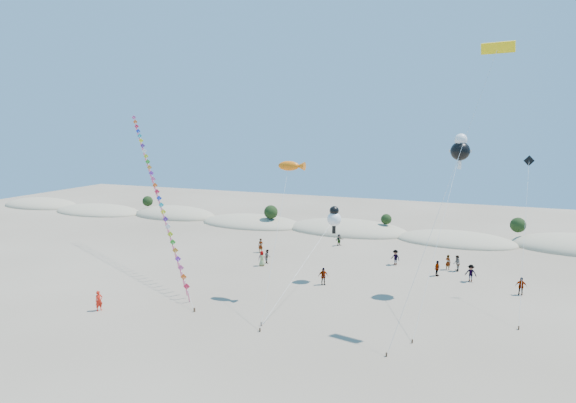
% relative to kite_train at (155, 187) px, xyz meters
% --- Properties ---
extents(ground, '(160.00, 160.00, 0.00)m').
position_rel_kite_train_xyz_m(ground, '(15.83, -19.24, -9.17)').
color(ground, '#7A6955').
rests_on(ground, ground).
extents(dune_ridge, '(145.30, 11.49, 5.57)m').
position_rel_kite_train_xyz_m(dune_ridge, '(16.89, 25.90, -9.06)').
color(dune_ridge, tan).
rests_on(dune_ridge, ground).
extents(kite_train, '(22.45, 20.52, 18.20)m').
position_rel_kite_train_xyz_m(kite_train, '(0.00, 0.00, 0.00)').
color(kite_train, '#3F2D1E').
rests_on(kite_train, ground).
extents(fish_kite, '(2.58, 9.35, 12.86)m').
position_rel_kite_train_xyz_m(fish_kite, '(18.06, -3.73, 3.19)').
color(fish_kite, '#3F2D1E').
rests_on(fish_kite, ground).
extents(cartoon_kite_low, '(2.92, 14.29, 7.91)m').
position_rel_kite_train_xyz_m(cartoon_kite_low, '(20.57, 2.02, -2.46)').
color(cartoon_kite_low, '#3F2D1E').
rests_on(cartoon_kite_low, ground).
extents(cartoon_kite_high, '(3.29, 13.91, 15.37)m').
position_rel_kite_train_xyz_m(cartoon_kite_high, '(32.48, 2.74, 4.75)').
color(cartoon_kite_high, '#3F2D1E').
rests_on(cartoon_kite_high, ground).
extents(parafoil_kite, '(7.41, 8.72, 22.23)m').
position_rel_kite_train_xyz_m(parafoil_kite, '(34.86, -5.04, 12.24)').
color(parafoil_kite, '#3F2D1E').
rests_on(parafoil_kite, ground).
extents(dark_kite, '(1.22, 9.70, 13.36)m').
position_rel_kite_train_xyz_m(dark_kite, '(38.33, 2.23, 0.17)').
color(dark_kite, '#3F2D1E').
rests_on(dark_kite, ground).
extents(flyer_foreground, '(0.64, 0.76, 1.79)m').
position_rel_kite_train_xyz_m(flyer_foreground, '(3.82, -13.70, -8.28)').
color(flyer_foreground, red).
rests_on(flyer_foreground, ground).
extents(beachgoers, '(30.70, 17.60, 1.83)m').
position_rel_kite_train_xyz_m(beachgoers, '(24.72, 7.88, -8.30)').
color(beachgoers, slate).
rests_on(beachgoers, ground).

